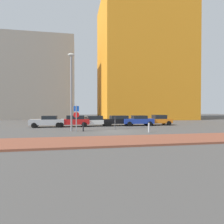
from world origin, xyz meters
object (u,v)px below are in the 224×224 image
parked_car_red (73,121)px  street_lamp (71,86)px  parked_car_silver (48,121)px  parking_sign_post (76,116)px  parked_car_blue (138,120)px  traffic_bollard_mid (149,128)px  parked_car_white (95,121)px  parking_meter (115,121)px  parked_car_orange (158,120)px  traffic_bollard_near (83,127)px  parked_car_black (119,120)px

parked_car_red → street_lamp: size_ratio=0.52×
parked_car_silver → parking_sign_post: bearing=-58.6°
parked_car_blue → traffic_bollard_mid: 7.80m
parked_car_blue → parking_sign_post: (-8.57, -5.94, 0.93)m
parked_car_white → parked_car_red: bearing=-174.5°
parked_car_silver → parking_meter: bearing=-29.5°
parked_car_orange → street_lamp: 13.88m
parking_meter → traffic_bollard_mid: 4.25m
traffic_bollard_near → traffic_bollard_mid: traffic_bollard_near is taller
parked_car_red → parked_car_blue: 8.94m
parked_car_black → parking_meter: bearing=-107.1°
parked_car_white → parked_car_black: bearing=1.7°
parking_sign_post → parked_car_black: bearing=47.5°
parked_car_red → traffic_bollard_mid: 10.79m
parking_meter → street_lamp: size_ratio=0.18×
street_lamp → traffic_bollard_mid: bearing=-18.4°
parking_meter → street_lamp: 6.17m
parked_car_red → parked_car_white: (2.86, 0.27, -0.05)m
parked_car_white → parking_meter: parking_meter is taller
parked_car_white → traffic_bollard_mid: (4.66, -8.01, -0.26)m
parked_car_red → parked_car_black: parked_car_red is taller
traffic_bollard_mid → parking_meter: bearing=132.2°
parking_sign_post → street_lamp: 3.22m
street_lamp → traffic_bollard_mid: (7.67, -2.55, -4.28)m
parked_car_blue → traffic_bollard_near: (-7.86, -5.56, -0.26)m
parking_sign_post → parked_car_orange: bearing=28.2°
parked_car_white → parked_car_blue: 6.08m
parked_car_red → parked_car_blue: (8.93, -0.07, -0.04)m
street_lamp → traffic_bollard_mid: size_ratio=8.65×
street_lamp → traffic_bollard_mid: 9.14m
parking_sign_post → parked_car_blue: bearing=34.7°
parked_car_orange → traffic_bollard_near: parked_car_orange is taller
parking_sign_post → traffic_bollard_near: bearing=28.2°
parked_car_silver → parking_sign_post: parking_sign_post is taller
parked_car_black → street_lamp: street_lamp is taller
parked_car_white → parked_car_blue: size_ratio=1.02×
parking_sign_post → traffic_bollard_near: 1.44m
parking_meter → street_lamp: bearing=-173.2°
parked_car_black → parked_car_orange: (5.78, -0.16, -0.00)m
street_lamp → parked_car_blue: bearing=29.4°
traffic_bollard_near → parked_car_black: bearing=49.4°
parked_car_white → traffic_bollard_near: 6.18m
parked_car_white → parked_car_orange: (9.14, -0.06, 0.02)m
parking_meter → traffic_bollard_near: 3.79m
parked_car_black → parked_car_blue: (2.71, -0.45, -0.01)m
parked_car_orange → traffic_bollard_near: size_ratio=4.08×
parking_meter → traffic_bollard_near: (-3.62, -1.03, -0.47)m
parked_car_white → street_lamp: 7.41m
parked_car_orange → parked_car_silver: bearing=-178.7°
parking_sign_post → traffic_bollard_mid: 7.47m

